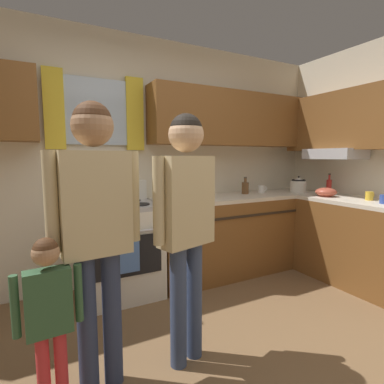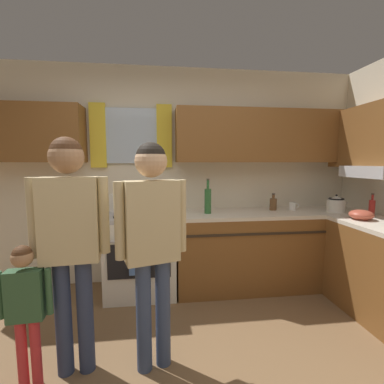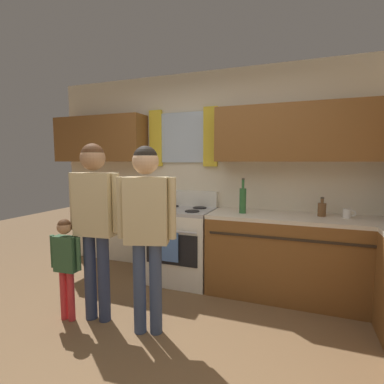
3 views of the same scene
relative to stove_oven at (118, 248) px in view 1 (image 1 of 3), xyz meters
name	(u,v)px [view 1 (image 1 of 3)]	position (x,y,z in m)	size (l,w,h in m)	color
back_wall_unit	(144,144)	(0.38, 0.28, 1.02)	(4.60, 0.42, 2.60)	beige
kitchen_counter_run	(285,236)	(1.82, -0.36, -0.02)	(2.24, 1.93, 0.90)	brown
stove_oven	(118,248)	(0.00, 0.00, 0.00)	(0.75, 0.67, 1.10)	silver
bottle_wine_green	(189,185)	(0.76, -0.03, 0.58)	(0.08, 0.08, 0.39)	#2D6633
bottle_squat_brown	(245,187)	(1.58, 0.08, 0.51)	(0.08, 0.08, 0.21)	brown
bottle_sauce_red	(329,186)	(2.49, -0.39, 0.53)	(0.06, 0.06, 0.25)	red
mug_cobalt_blue	(384,199)	(2.28, -1.16, 0.48)	(0.11, 0.07, 0.08)	#2D479E
mug_mustard_yellow	(370,196)	(2.38, -0.96, 0.48)	(0.12, 0.08, 0.09)	gold
mug_ceramic_white	(262,189)	(1.82, 0.06, 0.48)	(0.13, 0.08, 0.09)	white
stovetop_kettle	(298,185)	(2.26, -0.12, 0.53)	(0.27, 0.20, 0.21)	silver
mixing_bowl	(326,192)	(2.24, -0.55, 0.48)	(0.23, 0.23, 0.10)	#B24C38
adult_holding_child	(96,214)	(-0.39, -1.14, 0.57)	(0.51, 0.22, 1.64)	#2D3856
adult_in_plaid	(186,210)	(0.16, -1.16, 0.55)	(0.48, 0.25, 1.61)	#38476B
small_child	(49,308)	(-0.65, -1.24, 0.13)	(0.32, 0.13, 0.96)	red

